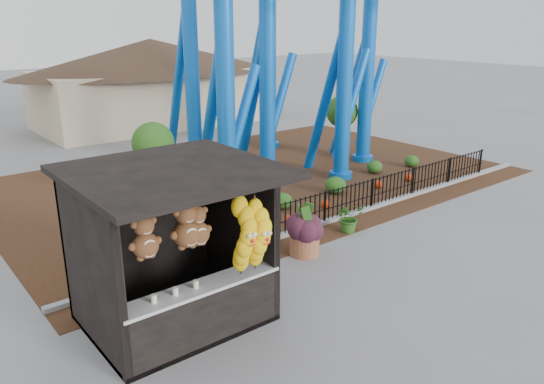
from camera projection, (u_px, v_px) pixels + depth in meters
ground at (327, 295)px, 11.33m from camera, size 120.00×120.00×0.00m
mulch_bed at (254, 178)px, 19.65m from camera, size 18.00×12.00×0.02m
curb at (354, 213)px, 15.91m from camera, size 18.00×0.18×0.12m
prize_booth at (179, 252)px, 9.76m from camera, size 3.50×3.40×3.12m
picket_fence at (374, 193)px, 16.30m from camera, size 12.20×0.06×1.00m
terracotta_planter at (304, 243)px, 13.20m from camera, size 0.94×0.94×0.60m
planter_foliage at (305, 220)px, 13.00m from camera, size 0.70×0.70×0.64m
potted_plant at (349, 217)px, 14.56m from camera, size 0.91×0.84×0.85m
landscaping at (312, 179)px, 18.45m from camera, size 8.23×4.38×0.67m
pavilion at (152, 68)px, 28.80m from camera, size 15.00×15.00×4.80m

